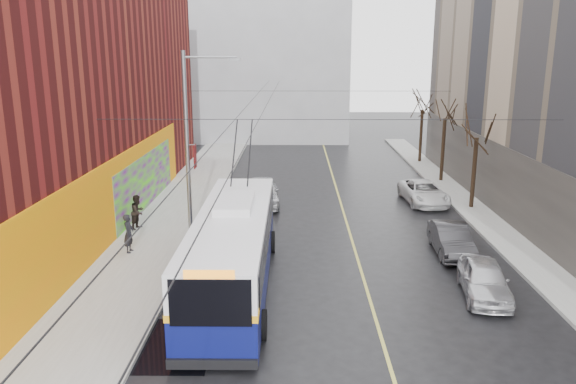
% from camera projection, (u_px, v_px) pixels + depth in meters
% --- Properties ---
extents(ground, '(140.00, 140.00, 0.00)m').
position_uv_depth(ground, '(336.00, 349.00, 17.35)').
color(ground, black).
rests_on(ground, ground).
extents(sidewalk_left, '(4.00, 60.00, 0.15)m').
position_uv_depth(sidewalk_left, '(166.00, 228.00, 29.06)').
color(sidewalk_left, gray).
rests_on(sidewalk_left, ground).
extents(sidewalk_right, '(2.00, 60.00, 0.15)m').
position_uv_depth(sidewalk_right, '(495.00, 229.00, 28.86)').
color(sidewalk_right, gray).
rests_on(sidewalk_right, ground).
extents(lane_line, '(0.12, 50.00, 0.01)m').
position_uv_depth(lane_line, '(345.00, 218.00, 30.91)').
color(lane_line, '#BFB74C').
rests_on(lane_line, ground).
extents(building_left, '(12.11, 36.00, 14.00)m').
position_uv_depth(building_left, '(15.00, 90.00, 29.41)').
color(building_left, '#541110').
rests_on(building_left, ground).
extents(building_far, '(20.50, 12.10, 18.00)m').
position_uv_depth(building_far, '(250.00, 51.00, 58.85)').
color(building_far, gray).
rests_on(building_far, ground).
extents(streetlight_pole, '(2.65, 0.60, 9.00)m').
position_uv_depth(streetlight_pole, '(190.00, 143.00, 25.94)').
color(streetlight_pole, slate).
rests_on(streetlight_pole, ground).
extents(catenary_wires, '(18.00, 60.00, 0.22)m').
position_uv_depth(catenary_wires, '(272.00, 103.00, 30.18)').
color(catenary_wires, black).
extents(tree_near, '(3.20, 3.20, 6.40)m').
position_uv_depth(tree_near, '(478.00, 124.00, 31.55)').
color(tree_near, black).
rests_on(tree_near, ground).
extents(tree_mid, '(3.20, 3.20, 6.68)m').
position_uv_depth(tree_mid, '(446.00, 107.00, 38.27)').
color(tree_mid, black).
rests_on(tree_mid, ground).
extents(tree_far, '(3.20, 3.20, 6.57)m').
position_uv_depth(tree_far, '(423.00, 100.00, 45.08)').
color(tree_far, black).
rests_on(tree_far, ground).
extents(puddle, '(2.66, 3.47, 0.01)m').
position_uv_depth(puddle, '(171.00, 345.00, 17.61)').
color(puddle, black).
rests_on(puddle, ground).
extents(pigeons_flying, '(3.46, 3.56, 1.40)m').
position_uv_depth(pigeons_flying, '(299.00, 82.00, 25.81)').
color(pigeons_flying, slate).
extents(trolleybus, '(2.94, 12.39, 5.85)m').
position_uv_depth(trolleybus, '(233.00, 248.00, 21.46)').
color(trolleybus, '#090E4A').
rests_on(trolleybus, ground).
extents(parked_car_a, '(2.13, 4.19, 1.37)m').
position_uv_depth(parked_car_a, '(484.00, 279.00, 20.96)').
color(parked_car_a, silver).
rests_on(parked_car_a, ground).
extents(parked_car_b, '(1.59, 4.17, 1.36)m').
position_uv_depth(parked_car_b, '(451.00, 240.00, 25.38)').
color(parked_car_b, '#2C2B2E').
rests_on(parked_car_b, ground).
extents(parked_car_c, '(2.58, 4.96, 1.33)m').
position_uv_depth(parked_car_c, '(424.00, 192.00, 33.93)').
color(parked_car_c, silver).
rests_on(parked_car_c, ground).
extents(following_car, '(2.24, 4.89, 1.63)m').
position_uv_depth(following_car, '(263.00, 192.00, 33.48)').
color(following_car, '#BCBDC2').
rests_on(following_car, ground).
extents(pedestrian_a, '(0.44, 0.65, 1.76)m').
position_uv_depth(pedestrian_a, '(129.00, 233.00, 25.13)').
color(pedestrian_a, black).
rests_on(pedestrian_a, sidewalk_left).
extents(pedestrian_b, '(0.90, 1.02, 1.76)m').
position_uv_depth(pedestrian_b, '(138.00, 212.00, 28.49)').
color(pedestrian_b, black).
rests_on(pedestrian_b, sidewalk_left).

